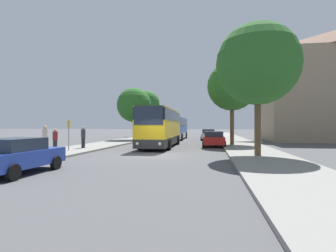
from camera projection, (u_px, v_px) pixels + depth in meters
name	position (u px, v px, depth m)	size (l,w,h in m)	color
ground_plane	(153.00, 155.00, 17.82)	(300.00, 300.00, 0.00)	#4C4C4F
sidewalk_left	(59.00, 152.00, 18.93)	(4.00, 120.00, 0.15)	gray
sidewalk_right	(260.00, 156.00, 16.71)	(4.00, 120.00, 0.15)	gray
bus_front	(161.00, 127.00, 25.03)	(2.86, 11.32, 3.54)	#2D2D2D
bus_middle	(176.00, 128.00, 38.93)	(2.74, 11.60, 3.18)	silver
parked_car_left_curb	(16.00, 155.00, 10.83)	(2.20, 4.18, 1.49)	#233D9E
parked_car_right_near	(214.00, 139.00, 25.33)	(2.16, 4.46, 1.46)	red
parked_car_right_far	(209.00, 134.00, 37.03)	(2.15, 4.48, 1.54)	#B7B7BC
bus_stop_sign	(69.00, 131.00, 19.73)	(0.08, 0.45, 2.31)	gray
pedestrian_waiting_near	(45.00, 138.00, 18.55)	(0.36, 0.36, 1.89)	#23232D
pedestrian_waiting_far	(83.00, 137.00, 21.98)	(0.36, 0.36, 1.80)	#23232D
pedestrian_walking_back	(55.00, 140.00, 19.61)	(0.36, 0.36, 1.65)	#23232D
tree_left_near	(147.00, 104.00, 49.19)	(4.83, 4.83, 8.48)	#47331E
tree_left_far	(134.00, 105.00, 35.59)	(4.67, 4.67, 7.04)	#47331E
tree_right_near	(258.00, 64.00, 16.51)	(5.19, 5.19, 8.37)	brown
tree_right_mid	(232.00, 86.00, 26.33)	(4.96, 4.96, 8.35)	brown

